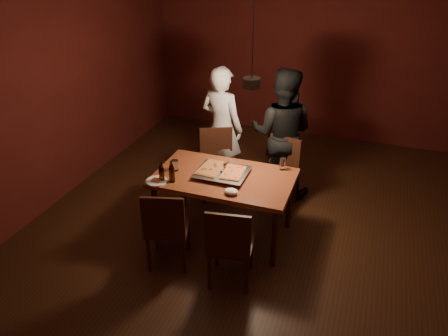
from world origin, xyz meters
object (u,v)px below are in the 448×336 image
(chair_far_right, at_px, (280,166))
(pizza_tray, at_px, (222,173))
(dining_table, at_px, (224,182))
(plate_slice, at_px, (157,181))
(beer_bottle_b, at_px, (172,172))
(diner_dark, at_px, (282,133))
(diner_white, at_px, (222,128))
(chair_near_right, at_px, (230,240))
(chair_far_left, at_px, (217,157))
(pendant_lamp, at_px, (252,82))
(chair_near_left, at_px, (166,223))
(beer_bottle_a, at_px, (161,172))

(chair_far_right, xyz_separation_m, pizza_tray, (-0.47, -0.82, 0.24))
(dining_table, bearing_deg, plate_slice, -150.71)
(beer_bottle_b, height_order, diner_dark, diner_dark)
(chair_far_right, xyz_separation_m, diner_white, (-0.86, 0.27, 0.28))
(chair_near_right, bearing_deg, chair_far_left, 105.29)
(beer_bottle_b, bearing_deg, pendant_lamp, 35.75)
(pendant_lamp, bearing_deg, plate_slice, -146.49)
(chair_far_right, bearing_deg, dining_table, 77.32)
(chair_near_left, bearing_deg, plate_slice, 111.17)
(beer_bottle_b, relative_size, diner_white, 0.15)
(chair_far_right, bearing_deg, chair_far_left, 16.16)
(chair_near_left, relative_size, beer_bottle_a, 2.29)
(beer_bottle_b, distance_m, pendant_lamp, 1.24)
(beer_bottle_a, bearing_deg, pendant_lamp, 33.25)
(chair_near_right, bearing_deg, chair_near_left, 166.46)
(chair_near_right, height_order, pizza_tray, chair_near_right)
(beer_bottle_a, xyz_separation_m, diner_dark, (0.96, 1.47, -0.02))
(chair_near_left, distance_m, diner_white, 1.86)
(chair_far_left, relative_size, chair_near_right, 1.14)
(chair_near_left, bearing_deg, diner_white, 76.83)
(beer_bottle_a, bearing_deg, beer_bottle_b, 13.32)
(chair_far_left, xyz_separation_m, plate_slice, (-0.24, -1.17, 0.22))
(chair_near_right, height_order, diner_dark, diner_dark)
(plate_slice, bearing_deg, pizza_tray, 31.20)
(dining_table, distance_m, beer_bottle_b, 0.59)
(chair_far_right, xyz_separation_m, pendant_lamp, (-0.22, -0.62, 1.22))
(chair_far_left, distance_m, chair_far_right, 0.83)
(dining_table, bearing_deg, chair_far_right, 62.03)
(pizza_tray, height_order, diner_white, diner_white)
(beer_bottle_a, height_order, beer_bottle_b, beer_bottle_b)
(chair_far_left, distance_m, diner_dark, 0.88)
(chair_near_right, distance_m, beer_bottle_a, 1.08)
(chair_far_right, distance_m, diner_dark, 0.44)
(beer_bottle_a, distance_m, diner_white, 1.43)
(plate_slice, xyz_separation_m, diner_dark, (1.00, 1.50, 0.08))
(chair_near_right, relative_size, beer_bottle_b, 2.03)
(chair_far_left, height_order, beer_bottle_b, beer_bottle_b)
(dining_table, bearing_deg, pendant_lamp, 43.64)
(beer_bottle_b, height_order, diner_white, diner_white)
(chair_far_left, relative_size, plate_slice, 2.41)
(pizza_tray, xyz_separation_m, beer_bottle_a, (-0.56, -0.33, 0.09))
(chair_far_left, bearing_deg, plate_slice, 54.16)
(diner_dark, xyz_separation_m, pendant_lamp, (-0.15, -0.94, 0.92))
(beer_bottle_a, bearing_deg, diner_white, 83.44)
(diner_white, bearing_deg, plate_slice, 94.55)
(plate_slice, xyz_separation_m, diner_white, (0.21, 1.46, 0.06))
(chair_near_left, xyz_separation_m, diner_white, (-0.07, 1.84, 0.28))
(diner_dark, bearing_deg, chair_far_right, 101.07)
(dining_table, distance_m, chair_far_right, 0.95)
(diner_white, height_order, diner_dark, diner_dark)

